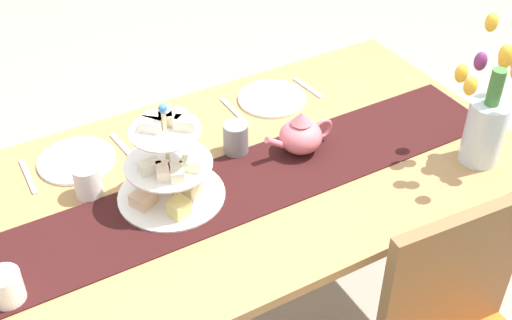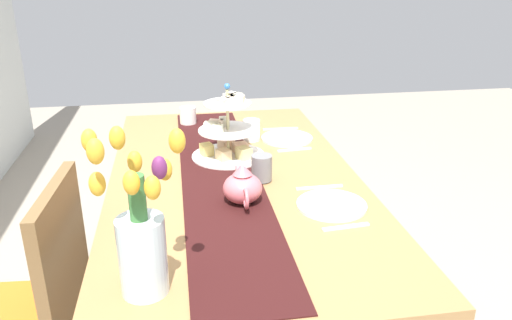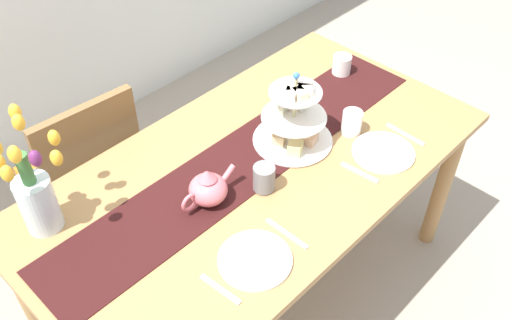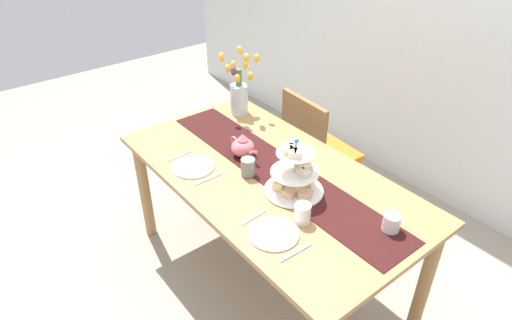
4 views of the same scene
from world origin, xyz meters
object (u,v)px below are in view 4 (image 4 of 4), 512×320
object	(u,v)px
cream_jug	(392,223)
fork_left	(180,156)
fork_right	(253,217)
dinner_plate_left	(193,167)
dining_table	(268,189)
dinner_plate_right	(274,234)
teapot	(243,147)
tulip_vase	(239,91)
chair_left	(315,149)
tiered_cake_stand	(295,175)
knife_right	(296,252)
mug_grey	(248,167)
mug_white_text	(303,213)
knife_left	(208,179)

from	to	relation	value
cream_jug	fork_left	size ratio (longest dim) A/B	0.57
fork_right	dinner_plate_left	bearing A→B (deg)	180.00
dining_table	dinner_plate_right	world-z (taller)	dinner_plate_right
teapot	tulip_vase	bearing A→B (deg)	145.45
dinner_plate_right	fork_right	bearing A→B (deg)	180.00
chair_left	cream_jug	world-z (taller)	chair_left
chair_left	fork_right	size ratio (longest dim) A/B	6.07
tiered_cake_stand	knife_right	world-z (taller)	tiered_cake_stand
dinner_plate_right	knife_right	bearing A→B (deg)	0.00
cream_jug	dinner_plate_left	distance (m)	1.07
tulip_vase	teapot	bearing A→B (deg)	-34.55
knife_right	mug_grey	bearing A→B (deg)	161.74
knife_right	mug_white_text	size ratio (longest dim) A/B	1.79
tiered_cake_stand	mug_white_text	world-z (taller)	tiered_cake_stand
dining_table	cream_jug	distance (m)	0.71
teapot	cream_jug	distance (m)	0.92
teapot	fork_right	distance (m)	0.55
dinner_plate_left	fork_right	xyz separation A→B (m)	(0.53, 0.00, -0.00)
tiered_cake_stand	teapot	size ratio (longest dim) A/B	1.28
tiered_cake_stand	tulip_vase	distance (m)	0.91
chair_left	mug_white_text	xyz separation A→B (m)	(0.71, -0.81, 0.31)
dinner_plate_right	fork_right	distance (m)	0.15
cream_jug	knife_right	distance (m)	0.46
knife_left	fork_right	size ratio (longest dim) A/B	1.13
teapot	fork_right	bearing A→B (deg)	-31.66
cream_jug	knife_left	size ratio (longest dim) A/B	0.50
dining_table	knife_left	bearing A→B (deg)	-118.65
dinner_plate_left	mug_white_text	xyz separation A→B (m)	(0.69, 0.16, 0.04)
dinner_plate_left	knife_right	distance (m)	0.82
tiered_cake_stand	mug_white_text	xyz separation A→B (m)	(0.19, -0.13, -0.05)
dinner_plate_left	fork_left	distance (m)	0.15
tiered_cake_stand	mug_grey	bearing A→B (deg)	-159.53
fork_right	mug_white_text	xyz separation A→B (m)	(0.16, 0.16, 0.04)
fork_right	mug_grey	size ratio (longest dim) A/B	1.58
tiered_cake_stand	knife_right	distance (m)	0.44
knife_left	tiered_cake_stand	bearing A→B (deg)	39.13
tulip_vase	dinner_plate_left	size ratio (longest dim) A/B	1.85
dinner_plate_right	dinner_plate_left	bearing A→B (deg)	180.00
mug_grey	dinner_plate_right	bearing A→B (deg)	-23.74
tulip_vase	knife_left	xyz separation A→B (m)	(0.51, -0.58, -0.15)
tulip_vase	dining_table	bearing A→B (deg)	-24.25
cream_jug	tulip_vase	bearing A→B (deg)	173.47
chair_left	teapot	bearing A→B (deg)	-82.24
knife_left	dinner_plate_left	bearing A→B (deg)	180.00
teapot	fork_right	world-z (taller)	teapot
cream_jug	dinner_plate_right	size ratio (longest dim) A/B	0.37
tiered_cake_stand	cream_jug	size ratio (longest dim) A/B	3.58
mug_grey	fork_left	bearing A→B (deg)	-153.66
tiered_cake_stand	fork_right	distance (m)	0.31
dinner_plate_right	mug_white_text	distance (m)	0.17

